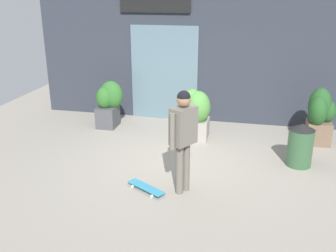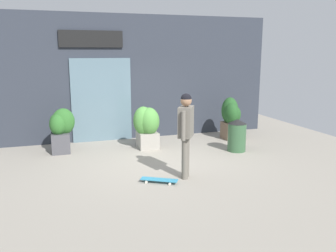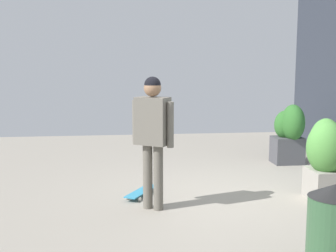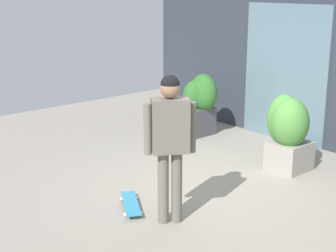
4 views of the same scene
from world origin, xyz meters
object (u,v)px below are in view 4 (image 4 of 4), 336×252
at_px(skateboard, 131,204).
at_px(planter_box_mid, 288,129).
at_px(skateboarder, 170,134).
at_px(planter_box_right, 199,101).

height_order(skateboard, planter_box_mid, planter_box_mid).
bearing_deg(skateboard, planter_box_mid, -68.62).
height_order(skateboarder, planter_box_right, skateboarder).
bearing_deg(skateboard, planter_box_right, -27.82).
relative_size(skateboarder, planter_box_right, 1.53).
relative_size(skateboarder, planter_box_mid, 1.53).
bearing_deg(skateboarder, skateboard, 43.61).
height_order(planter_box_right, planter_box_mid, same).
xyz_separation_m(skateboard, planter_box_right, (-1.80, 2.97, 0.58)).
relative_size(skateboarder, skateboard, 2.39).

